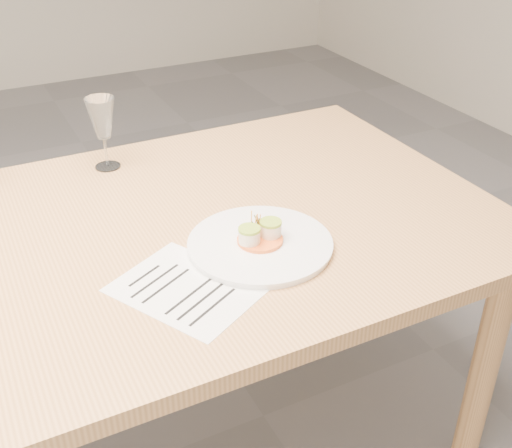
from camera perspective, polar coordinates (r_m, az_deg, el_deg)
name	(u,v)px	position (r m, az deg, el deg)	size (l,w,h in m)	color
dinner_plate	(260,243)	(1.41, 0.38, -1.69)	(0.32, 0.32, 0.08)	white
recipe_sheet	(188,288)	(1.30, -6.11, -5.67)	(0.33, 0.35, 0.00)	white
wine_glass_3	(102,120)	(1.76, -13.54, 9.00)	(0.08, 0.08, 0.20)	white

